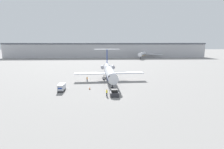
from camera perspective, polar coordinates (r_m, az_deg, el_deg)
name	(u,v)px	position (r m, az deg, el deg)	size (l,w,h in m)	color
ground_plane	(114,96)	(45.84, 0.80, -6.90)	(600.00, 600.00, 0.00)	gray
terminal_building	(106,50)	(163.83, -1.97, 7.98)	(180.00, 16.80, 13.15)	#B2B2B7
airplane_main	(109,71)	(63.12, -0.86, 1.08)	(25.16, 28.53, 10.88)	silver
pushback_tug	(114,93)	(45.97, 0.71, -5.95)	(2.25, 4.36, 1.85)	#2D2D33
luggage_cart	(62,87)	(51.84, -16.14, -4.09)	(1.60, 3.82, 2.03)	#232326
worker_near_tug	(107,92)	(45.20, -1.72, -5.89)	(0.40, 0.25, 1.81)	#232838
worker_by_wing	(87,79)	(62.61, -8.13, -1.45)	(0.40, 0.24, 1.67)	#232838
traffic_cone_left	(90,88)	(52.01, -7.28, -4.50)	(0.52, 0.52, 0.69)	black
airplane_parked_far_left	(144,53)	(161.09, 10.44, 6.81)	(30.95, 36.00, 10.66)	silver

